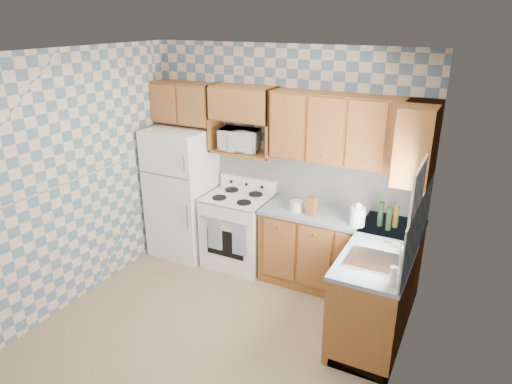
# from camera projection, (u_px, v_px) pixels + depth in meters

# --- Properties ---
(floor) EXTENTS (3.40, 3.40, 0.00)m
(floor) POSITION_uv_depth(u_px,v_px,m) (218.00, 329.00, 4.65)
(floor) COLOR #8F7958
(floor) RESTS_ON ground
(back_wall) EXTENTS (3.40, 0.02, 2.70)m
(back_wall) POSITION_uv_depth(u_px,v_px,m) (284.00, 161.00, 5.49)
(back_wall) COLOR slate
(back_wall) RESTS_ON ground
(right_wall) EXTENTS (0.02, 3.20, 2.70)m
(right_wall) POSITION_uv_depth(u_px,v_px,m) (406.00, 248.00, 3.44)
(right_wall) COLOR slate
(right_wall) RESTS_ON ground
(backsplash_back) EXTENTS (2.60, 0.02, 0.56)m
(backsplash_back) POSITION_uv_depth(u_px,v_px,m) (315.00, 178.00, 5.36)
(backsplash_back) COLOR white
(backsplash_back) RESTS_ON back_wall
(backsplash_right) EXTENTS (0.02, 1.60, 0.56)m
(backsplash_right) POSITION_uv_depth(u_px,v_px,m) (418.00, 225.00, 4.16)
(backsplash_right) COLOR white
(backsplash_right) RESTS_ON right_wall
(refrigerator) EXTENTS (0.75, 0.70, 1.68)m
(refrigerator) POSITION_uv_depth(u_px,v_px,m) (183.00, 192.00, 5.92)
(refrigerator) COLOR white
(refrigerator) RESTS_ON floor
(stove_body) EXTENTS (0.76, 0.65, 0.90)m
(stove_body) POSITION_uv_depth(u_px,v_px,m) (238.00, 231.00, 5.74)
(stove_body) COLOR white
(stove_body) RESTS_ON floor
(cooktop) EXTENTS (0.76, 0.65, 0.02)m
(cooktop) POSITION_uv_depth(u_px,v_px,m) (238.00, 197.00, 5.58)
(cooktop) COLOR silver
(cooktop) RESTS_ON stove_body
(backguard) EXTENTS (0.76, 0.08, 0.17)m
(backguard) POSITION_uv_depth(u_px,v_px,m) (248.00, 183.00, 5.77)
(backguard) COLOR white
(backguard) RESTS_ON cooktop
(dish_towel_left) EXTENTS (0.19, 0.02, 0.40)m
(dish_towel_left) POSITION_uv_depth(u_px,v_px,m) (215.00, 234.00, 5.48)
(dish_towel_left) COLOR navy
(dish_towel_left) RESTS_ON stove_body
(dish_towel_right) EXTENTS (0.19, 0.02, 0.40)m
(dish_towel_right) POSITION_uv_depth(u_px,v_px,m) (240.00, 240.00, 5.33)
(dish_towel_right) COLOR navy
(dish_towel_right) RESTS_ON stove_body
(base_cabinets_back) EXTENTS (1.75, 0.60, 0.88)m
(base_cabinets_back) POSITION_uv_depth(u_px,v_px,m) (338.00, 254.00, 5.22)
(base_cabinets_back) COLOR brown
(base_cabinets_back) RESTS_ON floor
(base_cabinets_right) EXTENTS (0.60, 1.60, 0.88)m
(base_cabinets_right) POSITION_uv_depth(u_px,v_px,m) (378.00, 288.00, 4.56)
(base_cabinets_right) COLOR brown
(base_cabinets_right) RESTS_ON floor
(countertop_back) EXTENTS (1.77, 0.63, 0.04)m
(countertop_back) POSITION_uv_depth(u_px,v_px,m) (341.00, 217.00, 5.05)
(countertop_back) COLOR slate
(countertop_back) RESTS_ON base_cabinets_back
(countertop_right) EXTENTS (0.63, 1.60, 0.04)m
(countertop_right) POSITION_uv_depth(u_px,v_px,m) (382.00, 247.00, 4.39)
(countertop_right) COLOR slate
(countertop_right) RESTS_ON base_cabinets_right
(upper_cabinets_back) EXTENTS (1.75, 0.33, 0.74)m
(upper_cabinets_back) POSITION_uv_depth(u_px,v_px,m) (351.00, 130.00, 4.82)
(upper_cabinets_back) COLOR brown
(upper_cabinets_back) RESTS_ON back_wall
(upper_cabinets_fridge) EXTENTS (0.82, 0.33, 0.50)m
(upper_cabinets_fridge) POSITION_uv_depth(u_px,v_px,m) (185.00, 103.00, 5.67)
(upper_cabinets_fridge) COLOR brown
(upper_cabinets_fridge) RESTS_ON back_wall
(upper_cabinets_right) EXTENTS (0.33, 0.70, 0.74)m
(upper_cabinets_right) POSITION_uv_depth(u_px,v_px,m) (418.00, 142.00, 4.36)
(upper_cabinets_right) COLOR brown
(upper_cabinets_right) RESTS_ON right_wall
(microwave_shelf) EXTENTS (0.80, 0.33, 0.03)m
(microwave_shelf) POSITION_uv_depth(u_px,v_px,m) (243.00, 152.00, 5.52)
(microwave_shelf) COLOR brown
(microwave_shelf) RESTS_ON back_wall
(microwave) EXTENTS (0.53, 0.40, 0.27)m
(microwave) POSITION_uv_depth(u_px,v_px,m) (240.00, 140.00, 5.51)
(microwave) COLOR white
(microwave) RESTS_ON microwave_shelf
(sink) EXTENTS (0.48, 0.40, 0.03)m
(sink) POSITION_uv_depth(u_px,v_px,m) (375.00, 261.00, 4.09)
(sink) COLOR #B7B7BC
(sink) RESTS_ON countertop_right
(window) EXTENTS (0.02, 0.66, 0.86)m
(window) POSITION_uv_depth(u_px,v_px,m) (415.00, 214.00, 3.78)
(window) COLOR silver
(window) RESTS_ON right_wall
(bottle_0) EXTENTS (0.06, 0.06, 0.27)m
(bottle_0) POSITION_uv_depth(u_px,v_px,m) (381.00, 214.00, 4.75)
(bottle_0) COLOR black
(bottle_0) RESTS_ON countertop_back
(bottle_1) EXTENTS (0.06, 0.06, 0.25)m
(bottle_1) POSITION_uv_depth(u_px,v_px,m) (389.00, 218.00, 4.66)
(bottle_1) COLOR black
(bottle_1) RESTS_ON countertop_back
(bottle_2) EXTENTS (0.06, 0.06, 0.23)m
(bottle_2) POSITION_uv_depth(u_px,v_px,m) (396.00, 217.00, 4.73)
(bottle_2) COLOR #543E14
(bottle_2) RESTS_ON countertop_back
(knife_block) EXTENTS (0.10, 0.10, 0.21)m
(knife_block) POSITION_uv_depth(u_px,v_px,m) (312.00, 206.00, 5.02)
(knife_block) COLOR brown
(knife_block) RESTS_ON countertop_back
(electric_kettle) EXTENTS (0.16, 0.16, 0.20)m
(electric_kettle) POSITION_uv_depth(u_px,v_px,m) (358.00, 217.00, 4.77)
(electric_kettle) COLOR white
(electric_kettle) RESTS_ON countertop_back
(food_containers) EXTENTS (0.17, 0.17, 0.11)m
(food_containers) POSITION_uv_depth(u_px,v_px,m) (297.00, 206.00, 5.15)
(food_containers) COLOR beige
(food_containers) RESTS_ON countertop_back
(soap_bottle) EXTENTS (0.06, 0.06, 0.17)m
(soap_bottle) POSITION_uv_depth(u_px,v_px,m) (393.00, 276.00, 3.70)
(soap_bottle) COLOR beige
(soap_bottle) RESTS_ON countertop_right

